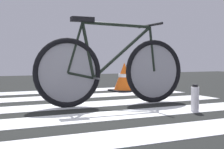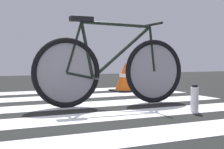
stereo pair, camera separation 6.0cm
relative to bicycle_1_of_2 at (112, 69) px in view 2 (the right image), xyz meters
The scene contains 5 objects.
ground 1.21m from the bicycle_1_of_2, 164.19° to the right, with size 18.00×14.00×0.02m.
crosswalk_markings 1.20m from the bicycle_1_of_2, 168.30° to the right, with size 5.34×4.26×0.00m.
bicycle_1_of_2 is the anchor object (origin of this frame).
water_bottle 0.94m from the bicycle_1_of_2, 57.07° to the right, with size 0.08×0.08×0.26m.
traffic_cone 1.54m from the bicycle_1_of_2, 57.16° to the left, with size 0.39×0.39×0.44m.
Camera 2 is at (-0.44, -2.93, 0.53)m, focal length 53.78 mm.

